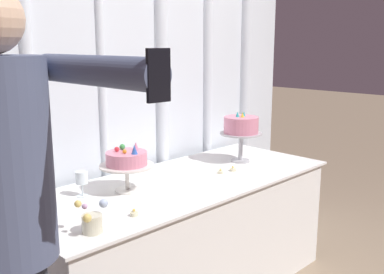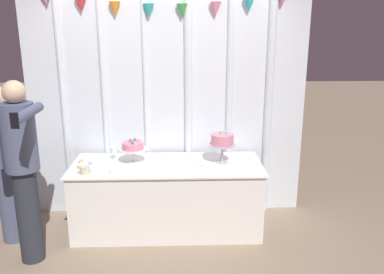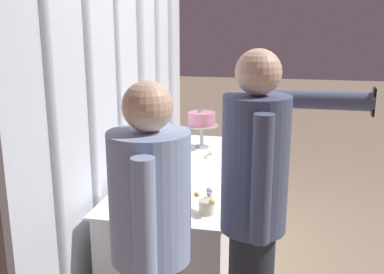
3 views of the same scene
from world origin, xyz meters
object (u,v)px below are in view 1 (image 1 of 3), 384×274
Objects in this scene: cake_display_nearleft at (127,161)px; tealight_far_left at (134,214)px; cake_display_nearright at (241,127)px; wine_glass at (82,179)px; tealight_near_left at (221,172)px; tealight_near_right at (233,169)px; guest_girl_blue_dress at (10,241)px; cake_table at (183,238)px; flower_vase at (92,221)px.

cake_display_nearleft is 7.95× the size of tealight_far_left.
cake_display_nearright is 2.57× the size of wine_glass.
tealight_far_left is 0.84m from tealight_near_left.
guest_girl_blue_dress is at bearing -163.31° from tealight_near_right.
tealight_far_left is at bearing 24.88° from guest_girl_blue_dress.
cake_table is 1.17× the size of guest_girl_blue_dress.
guest_girl_blue_dress is (-0.47, -0.31, 0.17)m from flower_vase.
tealight_near_left is 0.92× the size of tealight_near_right.
guest_girl_blue_dress is at bearing -155.12° from tealight_far_left.
cake_table is 0.94m from flower_vase.
cake_display_nearright is at bearing 18.08° from guest_girl_blue_dress.
guest_girl_blue_dress is (-1.54, -0.51, 0.21)m from tealight_near_left.
guest_girl_blue_dress is (-0.72, -0.33, 0.21)m from tealight_far_left.
cake_display_nearleft reaches higher than tealight_near_right.
tealight_near_left is at bearing -14.01° from cake_table.
cake_table is 13.41× the size of flower_vase.
flower_vase is 0.59m from guest_girl_blue_dress.
tealight_near_left is (0.27, -0.07, 0.38)m from cake_table.
flower_vase is 3.95× the size of tealight_far_left.
cake_display_nearleft is at bearing 167.59° from tealight_near_left.
tealight_near_left is at bearing 170.17° from tealight_near_right.
tealight_near_left is at bearing -15.95° from wine_glass.
guest_girl_blue_dress is (-1.64, -0.49, 0.21)m from tealight_near_right.
cake_display_nearleft is at bearing 35.27° from guest_girl_blue_dress.
cake_display_nearleft is 1.12m from guest_girl_blue_dress.
cake_display_nearleft is at bearing 57.94° from tealight_far_left.
tealight_near_right is at bearing -12.88° from cake_table.
flower_vase is at bearing -174.34° from tealight_far_left.
cake_display_nearleft is (-0.36, 0.07, 0.54)m from cake_table.
tealight_near_right is at bearing 8.93° from flower_vase.
wine_glass is (-0.58, 0.17, 0.47)m from cake_table.
flower_vase is 1.08m from tealight_near_left.
wine_glass is 0.88m from tealight_near_left.
cake_display_nearleft is 0.18× the size of guest_girl_blue_dress.
cake_display_nearright is 1.95m from guest_girl_blue_dress.
flower_vase is at bearing -142.49° from cake_display_nearleft.
wine_glass is at bearing 93.45° from tealight_far_left.
flower_vase is at bearing -169.34° from tealight_near_left.
tealight_far_left is (-0.20, -0.31, -0.16)m from cake_display_nearleft.
tealight_near_left is (0.85, -0.24, -0.09)m from wine_glass.
wine_glass is 3.42× the size of tealight_near_left.
tealight_near_right reaches higher than tealight_near_left.
cake_display_nearleft reaches higher than wine_glass.
cake_display_nearright reaches higher than wine_glass.
cake_display_nearleft is 0.66m from tealight_near_left.
cake_table is at bearing -11.19° from cake_display_nearleft.
guest_girl_blue_dress reaches higher than cake_display_nearright.
wine_glass is 0.99m from tealight_near_right.
wine_glass is 1.03m from guest_girl_blue_dress.
tealight_far_left is at bearing -167.88° from tealight_near_left.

